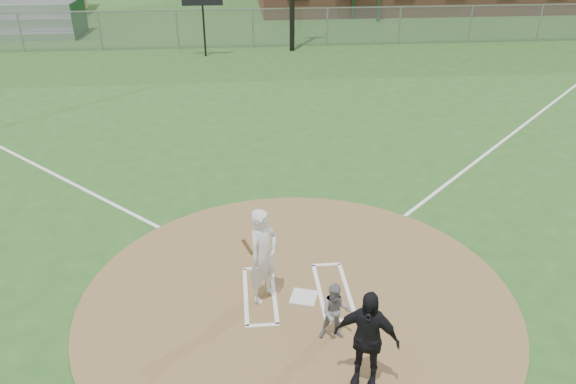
{
  "coord_description": "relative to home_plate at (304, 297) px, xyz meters",
  "views": [
    {
      "loc": [
        -1.01,
        -8.7,
        6.76
      ],
      "look_at": [
        0.0,
        2.0,
        1.3
      ],
      "focal_mm": 35.0,
      "sensor_mm": 36.0,
      "label": 1
    }
  ],
  "objects": [
    {
      "name": "ground",
      "position": [
        -0.12,
        0.03,
        -0.04
      ],
      "size": [
        140.0,
        140.0,
        0.0
      ],
      "primitive_type": "plane",
      "color": "#26531C",
      "rests_on": "ground"
    },
    {
      "name": "dirt_circle",
      "position": [
        -0.12,
        0.03,
        -0.03
      ],
      "size": [
        8.4,
        8.4,
        0.02
      ],
      "primitive_type": "cylinder",
      "color": "olive",
      "rests_on": "ground"
    },
    {
      "name": "home_plate",
      "position": [
        0.0,
        0.0,
        0.0
      ],
      "size": [
        0.62,
        0.62,
        0.03
      ],
      "primitive_type": "cube",
      "rotation": [
        0.0,
        0.0,
        -0.32
      ],
      "color": "silver",
      "rests_on": "dirt_circle"
    },
    {
      "name": "foul_line_first",
      "position": [
        8.88,
        9.03,
        -0.03
      ],
      "size": [
        17.04,
        17.04,
        0.01
      ],
      "primitive_type": "cube",
      "rotation": [
        0.0,
        0.0,
        -0.79
      ],
      "color": "white",
      "rests_on": "ground"
    },
    {
      "name": "catcher",
      "position": [
        0.4,
        -1.14,
        0.53
      ],
      "size": [
        0.56,
        0.44,
        1.1
      ],
      "primitive_type": "imported",
      "rotation": [
        0.0,
        0.0,
        -0.06
      ],
      "color": "gray",
      "rests_on": "dirt_circle"
    },
    {
      "name": "umpire",
      "position": [
        0.69,
        -2.21,
        0.85
      ],
      "size": [
        1.1,
        0.79,
        1.74
      ],
      "primitive_type": "imported",
      "rotation": [
        0.0,
        0.0,
        -0.41
      ],
      "color": "black",
      "rests_on": "dirt_circle"
    },
    {
      "name": "batters_boxes",
      "position": [
        -0.12,
        0.18,
        -0.01
      ],
      "size": [
        2.08,
        1.88,
        0.01
      ],
      "color": "white",
      "rests_on": "dirt_circle"
    },
    {
      "name": "batter_at_plate",
      "position": [
        -0.76,
        0.11,
        0.94
      ],
      "size": [
        0.83,
        1.1,
        1.9
      ],
      "color": "silver",
      "rests_on": "dirt_circle"
    },
    {
      "name": "outfield_fence",
      "position": [
        -0.12,
        22.03,
        0.98
      ],
      "size": [
        56.08,
        0.08,
        2.03
      ],
      "color": "slate",
      "rests_on": "ground"
    },
    {
      "name": "bleachers",
      "position": [
        -13.12,
        26.23,
        1.55
      ],
      "size": [
        6.08,
        3.2,
        3.2
      ],
      "color": "#B7BABF",
      "rests_on": "ground"
    },
    {
      "name": "scoreboard_sign",
      "position": [
        -2.62,
        20.23,
        2.35
      ],
      "size": [
        2.0,
        0.1,
        2.93
      ],
      "color": "black",
      "rests_on": "ground"
    }
  ]
}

